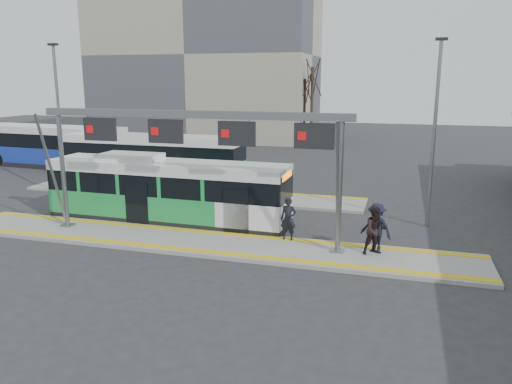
% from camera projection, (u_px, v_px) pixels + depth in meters
% --- Properties ---
extents(ground, '(120.00, 120.00, 0.00)m').
position_uv_depth(ground, '(200.00, 244.00, 20.24)').
color(ground, '#2D2D30').
rests_on(ground, ground).
extents(platform_main, '(22.00, 3.00, 0.15)m').
position_uv_depth(platform_main, '(200.00, 242.00, 20.22)').
color(platform_main, gray).
rests_on(platform_main, ground).
extents(platform_second, '(20.00, 3.00, 0.15)m').
position_uv_depth(platform_second, '(189.00, 194.00, 28.80)').
color(platform_second, gray).
rests_on(platform_second, ground).
extents(tactile_main, '(22.00, 2.65, 0.02)m').
position_uv_depth(tactile_main, '(200.00, 240.00, 20.20)').
color(tactile_main, yellow).
rests_on(tactile_main, platform_main).
extents(tactile_second, '(20.00, 0.35, 0.02)m').
position_uv_depth(tactile_second, '(197.00, 188.00, 29.86)').
color(tactile_second, yellow).
rests_on(tactile_second, platform_second).
extents(gantry, '(13.00, 1.68, 5.20)m').
position_uv_depth(gantry, '(192.00, 137.00, 19.62)').
color(gantry, slate).
rests_on(gantry, platform_main).
extents(apartment_block, '(24.50, 12.50, 18.40)m').
position_uv_depth(apartment_block, '(206.00, 54.00, 55.72)').
color(apartment_block, '#A19986').
rests_on(apartment_block, ground).
extents(hero_bus, '(11.43, 2.63, 3.13)m').
position_uv_depth(hero_bus, '(167.00, 192.00, 23.17)').
color(hero_bus, black).
rests_on(hero_bus, ground).
extents(bg_bus_green, '(11.99, 2.70, 2.99)m').
position_uv_depth(bg_bus_green, '(154.00, 158.00, 32.60)').
color(bg_bus_green, black).
rests_on(bg_bus_green, ground).
extents(bg_bus_blue, '(12.00, 3.37, 3.09)m').
position_uv_depth(bg_bus_blue, '(52.00, 147.00, 37.77)').
color(bg_bus_blue, black).
rests_on(bg_bus_blue, ground).
extents(passenger_a, '(0.65, 0.43, 1.76)m').
position_uv_depth(passenger_a, '(288.00, 219.00, 20.10)').
color(passenger_a, black).
rests_on(passenger_a, platform_main).
extents(passenger_b, '(1.12, 1.04, 1.83)m').
position_uv_depth(passenger_b, '(375.00, 230.00, 18.48)').
color(passenger_b, black).
rests_on(passenger_b, platform_main).
extents(passenger_c, '(1.40, 1.14, 1.89)m').
position_uv_depth(passenger_c, '(376.00, 228.00, 18.71)').
color(passenger_c, black).
rests_on(passenger_c, platform_main).
extents(tree_left, '(1.40, 1.40, 8.70)m').
position_uv_depth(tree_left, '(312.00, 78.00, 48.14)').
color(tree_left, '#382B21').
rests_on(tree_left, ground).
extents(tree_mid, '(1.40, 1.40, 7.42)m').
position_uv_depth(tree_mid, '(305.00, 88.00, 49.25)').
color(tree_mid, '#382B21').
rests_on(tree_mid, ground).
extents(tree_far, '(1.40, 1.40, 9.11)m').
position_uv_depth(tree_far, '(142.00, 75.00, 53.18)').
color(tree_far, '#382B21').
rests_on(tree_far, ground).
extents(lamp_west, '(0.50, 0.25, 8.37)m').
position_uv_depth(lamp_west, '(59.00, 119.00, 26.81)').
color(lamp_west, slate).
rests_on(lamp_west, ground).
extents(lamp_east, '(0.50, 0.25, 8.25)m').
position_uv_depth(lamp_east, '(434.00, 130.00, 21.74)').
color(lamp_east, slate).
rests_on(lamp_east, ground).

